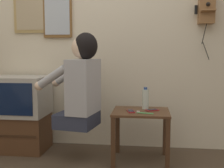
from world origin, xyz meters
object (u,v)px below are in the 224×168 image
Objects in this scene: framed_picture at (33,12)px; toothbrush at (144,113)px; person at (81,83)px; television at (20,96)px; water_bottle at (145,99)px; cell_phone_spare at (152,110)px; wall_phone_antique at (206,7)px; wall_mirror at (57,9)px; cell_phone_held at (131,111)px.

framed_picture is 3.00× the size of toothbrush.
person is 1.55× the size of television.
television reaches higher than water_bottle.
framed_picture reaches higher than cell_phone_spare.
wall_phone_antique is 3.40× the size of water_bottle.
framed_picture is 3.37× the size of cell_phone_spare.
water_bottle is (0.62, 0.15, -0.17)m from person.
television is 1.43m from cell_phone_spare.
wall_phone_antique is at bearing 24.19° from water_bottle.
television is 0.79× the size of wall_phone_antique.
wall_mirror is 1.54m from cell_phone_spare.
water_bottle is at bearing -17.73° from wall_mirror.
toothbrush is at bearing -23.24° from framed_picture.
cell_phone_spare is 0.89× the size of toothbrush.
toothbrush is (1.34, -0.29, -0.09)m from television.
water_bottle is at bearing -66.18° from person.
cell_phone_spare is (1.06, -0.40, -1.04)m from wall_mirror.
toothbrush is at bearing -55.56° from cell_phone_spare.
person is at bearing -161.02° from wall_phone_antique.
framed_picture reaches higher than person.
television reaches higher than toothbrush.
person is 5.91× the size of toothbrush.
wall_phone_antique is 1.90m from framed_picture.
cell_phone_held is (1.15, -0.48, -1.01)m from framed_picture.
person is 0.55m from cell_phone_held.
person is at bearing -16.19° from television.
person is 1.23× the size of wall_phone_antique.
water_bottle is (0.14, 0.16, 0.10)m from cell_phone_held.
wall_mirror is at bearing 137.33° from cell_phone_held.
framed_picture is 1.60m from cell_phone_held.
toothbrush is (-0.08, -0.15, 0.00)m from cell_phone_spare.
wall_phone_antique reaches higher than cell_phone_spare.
television is 0.92× the size of wall_mirror.
wall_phone_antique is 1.61m from wall_mirror.
wall_mirror is (0.29, -0.00, 0.03)m from framed_picture.
wall_phone_antique is at bearing -60.69° from person.
cell_phone_held is at bearing -149.88° from wall_phone_antique.
television is at bearing 177.29° from water_bottle.
cell_phone_held is (0.86, -0.48, -1.04)m from wall_mirror.
framed_picture reaches higher than wall_phone_antique.
water_bottle is at bearing -14.01° from framed_picture.
wall_mirror reaches higher than cell_phone_held.
person reaches higher than television.
person is 6.63× the size of cell_phone_spare.
cell_phone_spare is (0.20, 0.08, 0.00)m from cell_phone_held.
person is 4.18× the size of water_bottle.
framed_picture is at bearing 75.19° from television.
wall_mirror reaches higher than toothbrush.
cell_phone_held is 0.98× the size of cell_phone_spare.
person is 0.78m from television.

